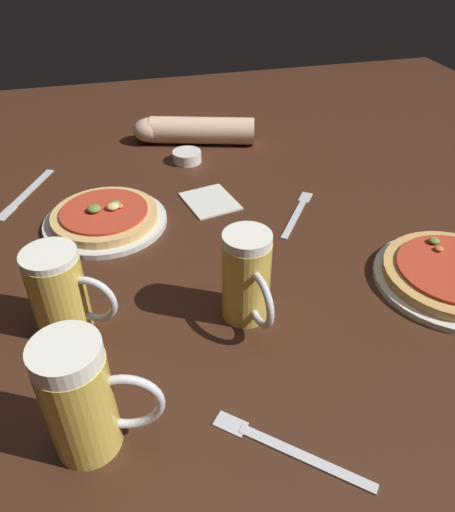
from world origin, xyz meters
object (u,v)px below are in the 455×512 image
object	(u,v)px
beer_mug_amber	(247,278)
diner_arm	(189,130)
fork_left	(287,449)
napkin_folded	(210,200)
pizza_plate_near	(453,275)
beer_mug_dark	(82,399)
pizza_plate_far	(105,218)
knife_right	(26,193)
fork_spare	(297,212)
beer_mug_pale	(60,292)
ramekin_sauce	(187,157)

from	to	relation	value
beer_mug_amber	diner_arm	bearing A→B (deg)	86.49
fork_left	napkin_folded	bearing A→B (deg)	85.95
pizza_plate_near	beer_mug_dark	bearing A→B (deg)	-165.68
beer_mug_dark	fork_left	world-z (taller)	beer_mug_dark
beer_mug_dark	beer_mug_amber	world-z (taller)	beer_mug_dark
pizza_plate_near	pizza_plate_far	distance (m)	0.71
knife_right	pizza_plate_far	bearing A→B (deg)	-45.66
napkin_folded	fork_left	distance (m)	0.64
pizza_plate_near	fork_spare	world-z (taller)	pizza_plate_near
pizza_plate_far	diner_arm	distance (m)	0.46
beer_mug_amber	fork_spare	size ratio (longest dim) A/B	0.91
beer_mug_pale	ramekin_sauce	bearing A→B (deg)	61.07
beer_mug_dark	diner_arm	world-z (taller)	beer_mug_dark
napkin_folded	knife_right	xyz separation A→B (m)	(-0.42, 0.15, -0.00)
diner_arm	napkin_folded	bearing A→B (deg)	-93.23
beer_mug_dark	beer_mug_pale	bearing A→B (deg)	97.57
napkin_folded	fork_left	xyz separation A→B (m)	(-0.05, -0.64, -0.00)
pizza_plate_far	fork_left	world-z (taller)	pizza_plate_far
pizza_plate_near	beer_mug_amber	distance (m)	0.40
napkin_folded	knife_right	size ratio (longest dim) A/B	0.56
beer_mug_dark	diner_arm	size ratio (longest dim) A/B	0.53
knife_right	fork_left	bearing A→B (deg)	-64.78
fork_left	knife_right	world-z (taller)	same
fork_left	fork_spare	xyz separation A→B (m)	(0.22, 0.54, 0.00)
beer_mug_dark	pizza_plate_far	bearing A→B (deg)	84.75
pizza_plate_near	pizza_plate_far	bearing A→B (deg)	149.07
ramekin_sauce	fork_left	xyz separation A→B (m)	(-0.03, -0.86, -0.01)
pizza_plate_far	beer_mug_pale	distance (m)	0.32
fork_left	pizza_plate_near	bearing A→B (deg)	30.76
pizza_plate_near	beer_mug_pale	bearing A→B (deg)	174.79
beer_mug_pale	knife_right	bearing A→B (deg)	101.47
fork_spare	pizza_plate_far	bearing A→B (deg)	171.21
beer_mug_amber	beer_mug_pale	bearing A→B (deg)	170.56
knife_right	beer_mug_pale	bearing A→B (deg)	-78.53
pizza_plate_far	beer_mug_amber	xyz separation A→B (m)	(0.22, -0.35, 0.06)
ramekin_sauce	fork_spare	world-z (taller)	ramekin_sauce
beer_mug_dark	diner_arm	bearing A→B (deg)	71.20
fork_spare	diner_arm	world-z (taller)	diner_arm
beer_mug_dark	napkin_folded	xyz separation A→B (m)	(0.29, 0.57, -0.08)
fork_left	diner_arm	distance (m)	0.99
ramekin_sauce	knife_right	size ratio (longest dim) A/B	0.33
beer_mug_amber	beer_mug_pale	xyz separation A→B (m)	(-0.29, 0.05, -0.01)
beer_mug_dark	fork_spare	size ratio (longest dim) A/B	1.01
pizza_plate_far	beer_mug_pale	world-z (taller)	beer_mug_pale
pizza_plate_near	fork_spare	distance (m)	0.35
pizza_plate_far	napkin_folded	world-z (taller)	pizza_plate_far
pizza_plate_near	beer_mug_dark	distance (m)	0.68
pizza_plate_near	ramekin_sauce	size ratio (longest dim) A/B	3.71
diner_arm	pizza_plate_near	bearing A→B (deg)	-64.84
beer_mug_dark	knife_right	size ratio (longest dim) A/B	0.79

